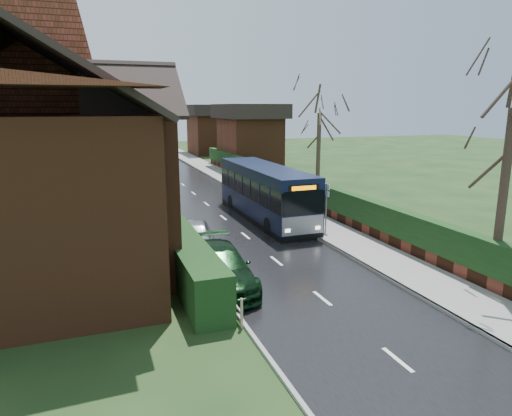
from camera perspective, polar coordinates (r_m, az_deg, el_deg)
name	(u,v)px	position (r m, az deg, el deg)	size (l,w,h in m)	color
ground	(297,278)	(17.25, 5.14, -8.73)	(140.00, 140.00, 0.00)	#334A1F
road	(223,218)	(26.23, -4.10, -1.23)	(6.00, 100.00, 0.02)	black
pavement	(291,211)	(27.64, 4.40, -0.39)	(2.50, 100.00, 0.14)	slate
kerb_right	(273,213)	(27.18, 2.09, -0.59)	(0.12, 100.00, 0.14)	gray
kerb_left	(170,222)	(25.59, -10.69, -1.68)	(0.12, 100.00, 0.10)	gray
front_hedge	(169,233)	(20.50, -10.82, -3.08)	(1.20, 16.00, 1.60)	black
picket_fence	(186,239)	(20.72, -8.73, -3.84)	(0.10, 16.00, 0.90)	gray
right_wall_hedge	(314,194)	(28.11, 7.31, 1.74)	(0.60, 50.00, 1.80)	brown
brick_house	(40,156)	(19.49, -25.39, 5.84)	(9.30, 14.60, 10.30)	brown
bus	(265,193)	(25.70, 1.17, 1.87)	(2.30, 9.87, 2.99)	black
car_silver	(195,235)	(20.54, -7.68, -3.40)	(1.51, 3.76, 1.28)	silver
car_green	(220,267)	(16.27, -4.55, -7.38)	(1.99, 4.89, 1.42)	black
car_distant	(157,155)	(56.22, -12.26, 6.55)	(1.34, 3.85, 1.27)	black
bus_stop_sign	(326,200)	(23.01, 8.79, 0.94)	(0.15, 0.38, 2.54)	slate
tree_right_far	(320,108)	(34.19, 7.97, 12.34)	(4.28, 4.28, 8.28)	#3B2F23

